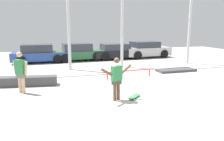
# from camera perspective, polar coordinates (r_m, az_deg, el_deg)

# --- Properties ---
(ground_plane) EXTENTS (36.00, 36.00, 0.00)m
(ground_plane) POSITION_cam_1_polar(r_m,az_deg,el_deg) (9.19, 4.05, -6.03)
(ground_plane) COLOR #B2ADA3
(skateboarder) EXTENTS (1.36, 0.64, 1.64)m
(skateboarder) POSITION_cam_1_polar(r_m,az_deg,el_deg) (8.13, 1.21, -1.70)
(skateboarder) COLOR brown
(skateboarder) RESTS_ON ground_plane
(skateboard) EXTENTS (0.69, 0.67, 0.08)m
(skateboard) POSITION_cam_1_polar(r_m,az_deg,el_deg) (8.66, 5.91, -6.72)
(skateboard) COLOR #338C4C
(skateboard) RESTS_ON ground_plane
(grind_box) EXTENTS (2.81, 0.96, 0.44)m
(grind_box) POSITION_cam_1_polar(r_m,az_deg,el_deg) (11.09, -21.45, -2.60)
(grind_box) COLOR #47474C
(grind_box) RESTS_ON ground_plane
(manual_pad) EXTENTS (2.47, 0.94, 0.15)m
(manual_pad) POSITION_cam_1_polar(r_m,az_deg,el_deg) (14.26, 16.36, 0.09)
(manual_pad) COLOR #47474C
(manual_pad) RESTS_ON ground_plane
(grind_rail) EXTENTS (3.10, 0.34, 0.42)m
(grind_rail) POSITION_cam_1_polar(r_m,az_deg,el_deg) (11.93, 4.52, -0.29)
(grind_rail) COLOR red
(grind_rail) RESTS_ON ground_plane
(canopy_support_left) EXTENTS (5.48, 0.20, 6.67)m
(canopy_support_left) POSITION_cam_1_polar(r_m,az_deg,el_deg) (14.35, -22.42, 15.52)
(canopy_support_left) COLOR silver
(canopy_support_left) RESTS_ON ground_plane
(canopy_support_right) EXTENTS (5.48, 0.20, 6.67)m
(canopy_support_right) POSITION_cam_1_polar(r_m,az_deg,el_deg) (16.13, 11.96, 15.55)
(canopy_support_right) COLOR silver
(canopy_support_right) RESTS_ON ground_plane
(parked_car_blue) EXTENTS (4.16, 1.99, 1.41)m
(parked_car_blue) POSITION_cam_1_polar(r_m,az_deg,el_deg) (18.02, -18.48, 4.18)
(parked_car_blue) COLOR #284793
(parked_car_blue) RESTS_ON ground_plane
(parked_car_green) EXTENTS (4.19, 2.19, 1.41)m
(parked_car_green) POSITION_cam_1_polar(r_m,az_deg,el_deg) (18.27, -8.73, 4.74)
(parked_car_green) COLOR #28603D
(parked_car_green) RESTS_ON ground_plane
(parked_car_black) EXTENTS (4.28, 2.07, 1.31)m
(parked_car_black) POSITION_cam_1_polar(r_m,az_deg,el_deg) (19.01, 1.13, 4.98)
(parked_car_black) COLOR black
(parked_car_black) RESTS_ON ground_plane
(parked_car_silver) EXTENTS (4.43, 2.26, 1.44)m
(parked_car_silver) POSITION_cam_1_polar(r_m,az_deg,el_deg) (20.16, 8.85, 5.41)
(parked_car_silver) COLOR #B7BABF
(parked_car_silver) RESTS_ON ground_plane
(bystander) EXTENTS (0.66, 0.58, 1.75)m
(bystander) POSITION_cam_1_polar(r_m,az_deg,el_deg) (9.79, -22.77, -0.06)
(bystander) COLOR #DBAD89
(bystander) RESTS_ON ground_plane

